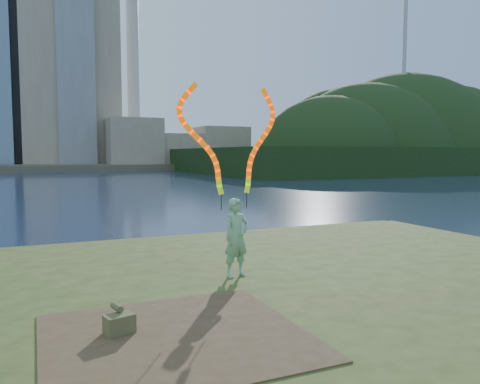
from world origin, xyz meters
name	(u,v)px	position (x,y,z in m)	size (l,w,h in m)	color
ground	(235,303)	(0.00, 0.00, 0.00)	(320.00, 320.00, 0.00)	#18253E
grassy_knoll	(291,324)	(0.00, -2.30, 0.34)	(20.00, 18.00, 0.80)	#344217
dirt_patch	(175,336)	(-2.20, -3.20, 0.81)	(3.20, 3.00, 0.02)	#47331E
far_shore	(54,166)	(0.00, 95.00, 0.60)	(320.00, 40.00, 1.20)	#4B4637
wooded_hill	(400,169)	(59.57, 59.96, 0.16)	(78.00, 50.00, 63.00)	black
woman_with_ribbons	(236,200)	(-0.33, -0.77, 2.24)	(1.95, 0.56, 3.88)	#1F7528
canvas_bag	(119,323)	(-2.83, -2.80, 0.94)	(0.41, 0.46, 0.34)	#444927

